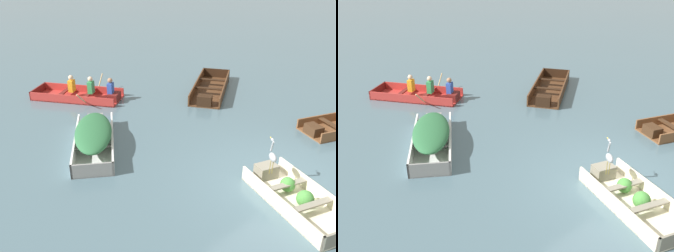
{
  "view_description": "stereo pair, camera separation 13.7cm",
  "coord_description": "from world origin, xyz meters",
  "views": [
    {
      "loc": [
        -7.06,
        -4.07,
        5.23
      ],
      "look_at": [
        -0.6,
        3.57,
        0.35
      ],
      "focal_mm": 40.0,
      "sensor_mm": 36.0,
      "label": 1
    },
    {
      "loc": [
        -6.96,
        -4.16,
        5.23
      ],
      "look_at": [
        -0.6,
        3.57,
        0.35
      ],
      "focal_mm": 40.0,
      "sensor_mm": 36.0,
      "label": 2
    }
  ],
  "objects": [
    {
      "name": "skiff_dark_varnish_near_moored",
      "position": [
        3.02,
        5.32,
        0.14
      ],
      "size": [
        3.45,
        2.94,
        0.41
      ],
      "color": "#4C2D19",
      "rests_on": "ground"
    },
    {
      "name": "dinghy_cream_foreground",
      "position": [
        -0.46,
        -0.68,
        0.15
      ],
      "size": [
        1.87,
        2.9,
        0.42
      ],
      "color": "beige",
      "rests_on": "ground"
    },
    {
      "name": "heron_on_dinghy",
      "position": [
        -0.5,
        -0.01,
        0.89
      ],
      "size": [
        0.32,
        0.42,
        0.84
      ],
      "color": "olive",
      "rests_on": "dinghy_cream_foreground"
    },
    {
      "name": "ground_plane",
      "position": [
        0.0,
        0.0,
        0.0
      ],
      "size": [
        80.0,
        80.0,
        0.0
      ],
      "primitive_type": "plane",
      "color": "#47606B"
    },
    {
      "name": "skiff_white_mid_moored",
      "position": [
        -2.62,
        4.42,
        0.41
      ],
      "size": [
        2.54,
        3.2,
        0.69
      ],
      "color": "white",
      "rests_on": "ground"
    },
    {
      "name": "rowboat_red_with_crew",
      "position": [
        -1.05,
        7.95,
        0.19
      ],
      "size": [
        2.92,
        3.3,
        0.89
      ],
      "color": "#AD2D28",
      "rests_on": "ground"
    }
  ]
}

